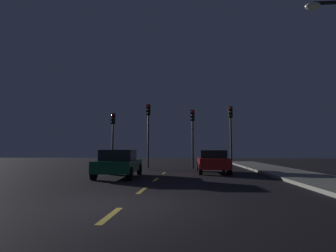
{
  "coord_description": "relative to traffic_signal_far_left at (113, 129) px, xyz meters",
  "views": [
    {
      "loc": [
        1.78,
        -7.19,
        1.4
      ],
      "look_at": [
        -0.2,
        15.55,
        3.46
      ],
      "focal_mm": 29.5,
      "sensor_mm": 36.0,
      "label": 1
    }
  ],
  "objects": [
    {
      "name": "lane_stripe_fourth",
      "position": [
        4.8,
        -5.05,
        -3.2
      ],
      "size": [
        0.16,
        1.6,
        0.01
      ],
      "primitive_type": "cube",
      "color": "#EACC4C",
      "rests_on": "ground_plane"
    },
    {
      "name": "lane_stripe_nearest",
      "position": [
        4.8,
        -16.45,
        -3.2
      ],
      "size": [
        0.16,
        1.6,
        0.01
      ],
      "primitive_type": "cube",
      "color": "#EACC4C",
      "rests_on": "ground_plane"
    },
    {
      "name": "traffic_signal_center_right",
      "position": [
        6.64,
        0.0,
        0.13
      ],
      "size": [
        0.32,
        0.38,
        4.74
      ],
      "color": "black",
      "rests_on": "ground_plane"
    },
    {
      "name": "traffic_signal_far_right",
      "position": [
        9.69,
        0.0,
        0.28
      ],
      "size": [
        0.32,
        0.38,
        4.98
      ],
      "color": "black",
      "rests_on": "ground_plane"
    },
    {
      "name": "car_adjacent_lane",
      "position": [
        2.69,
        -7.94,
        -2.46
      ],
      "size": [
        2.13,
        4.33,
        1.45
      ],
      "color": "#0F4C2D",
      "rests_on": "ground_plane"
    },
    {
      "name": "traffic_signal_center_left",
      "position": [
        2.99,
        0.0,
        0.46
      ],
      "size": [
        0.32,
        0.38,
        5.25
      ],
      "color": "#2D2D30",
      "rests_on": "ground_plane"
    },
    {
      "name": "lane_stripe_third",
      "position": [
        4.8,
        -8.85,
        -3.2
      ],
      "size": [
        0.16,
        1.6,
        0.01
      ],
      "primitive_type": "cube",
      "color": "#EACC4C",
      "rests_on": "ground_plane"
    },
    {
      "name": "car_stopped_ahead",
      "position": [
        7.88,
        -4.64,
        -2.46
      ],
      "size": [
        1.95,
        3.98,
        1.44
      ],
      "color": "#B21919",
      "rests_on": "ground_plane"
    },
    {
      "name": "sidewalk_curb_right",
      "position": [
        12.3,
        -8.25,
        -3.13
      ],
      "size": [
        3.0,
        40.0,
        0.15
      ],
      "primitive_type": "cube",
      "color": "gray",
      "rests_on": "ground_plane"
    },
    {
      "name": "traffic_signal_far_left",
      "position": [
        0.0,
        0.0,
        0.0
      ],
      "size": [
        0.32,
        0.38,
        4.54
      ],
      "color": "#2D2D30",
      "rests_on": "ground_plane"
    },
    {
      "name": "lane_stripe_second",
      "position": [
        4.8,
        -12.65,
        -3.2
      ],
      "size": [
        0.16,
        1.6,
        0.01
      ],
      "primitive_type": "cube",
      "color": "#EACC4C",
      "rests_on": "ground_plane"
    },
    {
      "name": "ground_plane",
      "position": [
        4.8,
        -8.25,
        -3.2
      ],
      "size": [
        80.0,
        80.0,
        0.0
      ],
      "primitive_type": "plane",
      "color": "black"
    }
  ]
}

